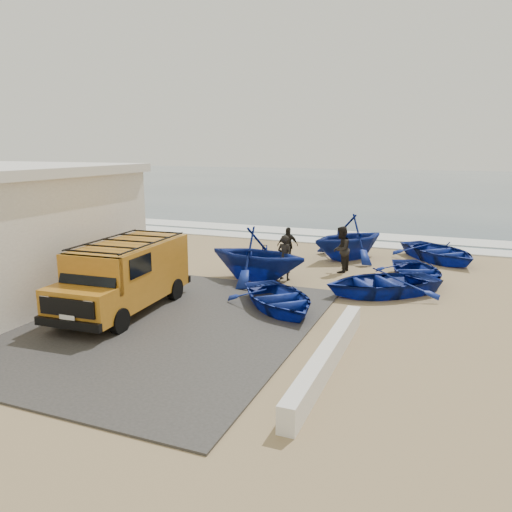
% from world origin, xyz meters
% --- Properties ---
extents(ground, '(160.00, 160.00, 0.00)m').
position_xyz_m(ground, '(0.00, 0.00, 0.00)').
color(ground, '#9C835A').
extents(slab, '(12.00, 10.00, 0.05)m').
position_xyz_m(slab, '(-2.00, -2.00, 0.03)').
color(slab, '#3D3B38').
rests_on(slab, ground).
extents(ocean, '(180.00, 88.00, 0.01)m').
position_xyz_m(ocean, '(0.00, 56.00, 0.00)').
color(ocean, '#385166').
rests_on(ocean, ground).
extents(surf_line, '(180.00, 1.60, 0.06)m').
position_xyz_m(surf_line, '(0.00, 12.00, 0.03)').
color(surf_line, white).
rests_on(surf_line, ground).
extents(surf_wash, '(180.00, 2.20, 0.04)m').
position_xyz_m(surf_wash, '(0.00, 14.50, 0.02)').
color(surf_wash, white).
rests_on(surf_wash, ground).
extents(parapet, '(0.35, 6.00, 0.55)m').
position_xyz_m(parapet, '(5.00, -3.00, 0.28)').
color(parapet, silver).
rests_on(parapet, ground).
extents(van, '(2.27, 5.13, 2.16)m').
position_xyz_m(van, '(-1.68, -1.34, 1.16)').
color(van, '#B8751B').
rests_on(van, ground).
extents(boat_near_left, '(4.32, 4.38, 0.74)m').
position_xyz_m(boat_near_left, '(2.61, 0.43, 0.37)').
color(boat_near_left, navy).
rests_on(boat_near_left, ground).
extents(boat_near_right, '(4.91, 4.67, 0.83)m').
position_xyz_m(boat_near_right, '(5.27, 3.30, 0.41)').
color(boat_near_right, navy).
rests_on(boat_near_right, ground).
extents(boat_mid_left, '(4.11, 3.65, 2.00)m').
position_xyz_m(boat_mid_left, '(0.67, 3.50, 1.00)').
color(boat_mid_left, navy).
rests_on(boat_mid_left, ground).
extents(boat_mid_right, '(3.60, 4.19, 0.73)m').
position_xyz_m(boat_mid_right, '(6.25, 5.44, 0.37)').
color(boat_mid_right, navy).
rests_on(boat_mid_right, ground).
extents(boat_far_left, '(4.88, 5.01, 2.01)m').
position_xyz_m(boat_far_left, '(3.12, 8.31, 1.00)').
color(boat_far_left, navy).
rests_on(boat_far_left, ground).
extents(boat_far_right, '(4.88, 4.98, 0.84)m').
position_xyz_m(boat_far_right, '(6.87, 9.39, 0.42)').
color(boat_far_right, navy).
rests_on(boat_far_right, ground).
extents(fisherman_front, '(0.71, 0.56, 1.72)m').
position_xyz_m(fisherman_front, '(1.63, 3.90, 0.86)').
color(fisherman_front, black).
rests_on(fisherman_front, ground).
extents(fisherman_middle, '(0.80, 0.97, 1.84)m').
position_xyz_m(fisherman_middle, '(3.32, 5.86, 0.92)').
color(fisherman_middle, black).
rests_on(fisherman_middle, ground).
extents(fisherman_back, '(0.97, 0.83, 1.56)m').
position_xyz_m(fisherman_back, '(0.86, 6.53, 0.78)').
color(fisherman_back, black).
rests_on(fisherman_back, ground).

